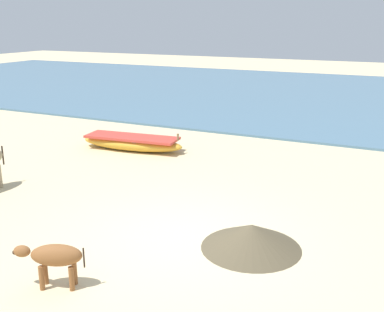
# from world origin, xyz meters

# --- Properties ---
(ground) EXTENTS (80.00, 80.00, 0.00)m
(ground) POSITION_xyz_m (0.00, 0.00, 0.00)
(ground) COLOR beige
(sea_water) EXTENTS (60.00, 20.00, 0.08)m
(sea_water) POSITION_xyz_m (0.00, 17.80, 0.04)
(sea_water) COLOR slate
(sea_water) RESTS_ON ground
(fishing_boat_2) EXTENTS (3.34, 1.22, 0.63)m
(fishing_boat_2) POSITION_xyz_m (-4.04, 4.71, 0.24)
(fishing_boat_2) COLOR gold
(fishing_boat_2) RESTS_ON ground
(calf_near_brown) EXTENTS (1.03, 0.61, 0.69)m
(calf_near_brown) POSITION_xyz_m (-0.91, -2.29, 0.50)
(calf_near_brown) COLOR brown
(calf_near_brown) RESTS_ON ground
(debris_pile_0) EXTENTS (1.83, 1.83, 0.44)m
(debris_pile_0) POSITION_xyz_m (1.31, 0.16, 0.22)
(debris_pile_0) COLOR brown
(debris_pile_0) RESTS_ON ground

